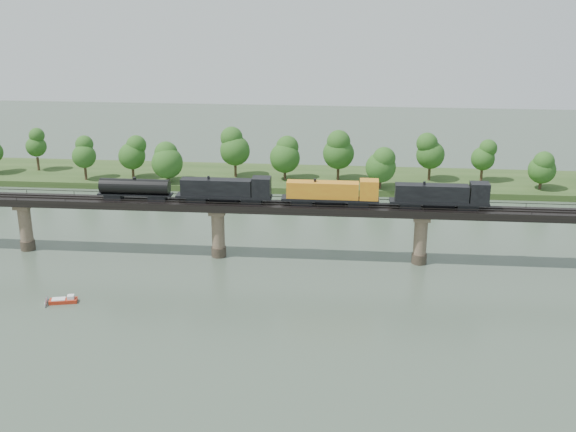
{
  "coord_description": "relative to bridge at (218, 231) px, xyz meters",
  "views": [
    {
      "loc": [
        26.23,
        -103.4,
        55.17
      ],
      "look_at": [
        14.03,
        30.0,
        9.0
      ],
      "focal_mm": 45.0,
      "sensor_mm": 36.0,
      "label": 1
    }
  ],
  "objects": [
    {
      "name": "far_bank",
      "position": [
        0.0,
        55.0,
        -4.66
      ],
      "size": [
        300.0,
        24.0,
        1.6
      ],
      "primitive_type": "cube",
      "color": "#2C451B",
      "rests_on": "ground"
    },
    {
      "name": "motorboat",
      "position": [
        -23.02,
        -23.68,
        -5.01
      ],
      "size": [
        4.99,
        2.73,
        1.32
      ],
      "rotation": [
        0.0,
        0.0,
        0.23
      ],
      "color": "#AE2913",
      "rests_on": "ground"
    },
    {
      "name": "far_treeline",
      "position": [
        -8.21,
        50.52,
        3.37
      ],
      "size": [
        289.06,
        17.54,
        13.6
      ],
      "color": "#382619",
      "rests_on": "far_bank"
    },
    {
      "name": "bridge_superstructure",
      "position": [
        0.0,
        0.0,
        6.33
      ],
      "size": [
        220.0,
        4.9,
        0.75
      ],
      "color": "black",
      "rests_on": "bridge"
    },
    {
      "name": "bridge",
      "position": [
        0.0,
        0.0,
        0.0
      ],
      "size": [
        236.0,
        30.0,
        11.5
      ],
      "color": "#473A2D",
      "rests_on": "ground"
    },
    {
      "name": "ground",
      "position": [
        0.0,
        -30.0,
        -5.46
      ],
      "size": [
        400.0,
        400.0,
        0.0
      ],
      "primitive_type": "plane",
      "color": "#374739",
      "rests_on": "ground"
    },
    {
      "name": "freight_train",
      "position": [
        15.47,
        -0.0,
        8.55
      ],
      "size": [
        76.36,
        2.97,
        5.26
      ],
      "color": "black",
      "rests_on": "bridge"
    }
  ]
}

